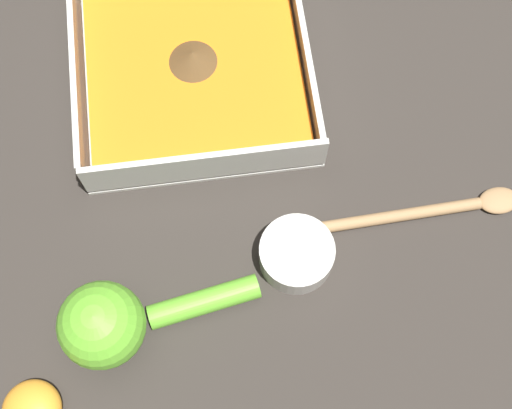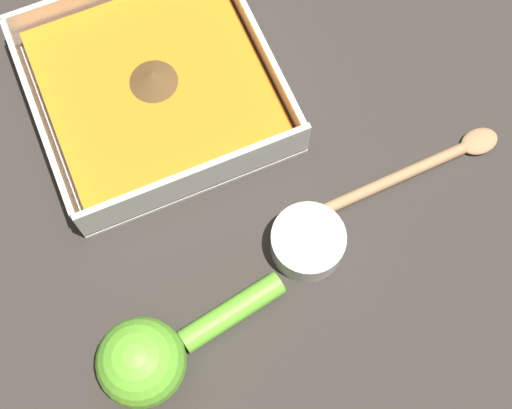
% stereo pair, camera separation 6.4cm
% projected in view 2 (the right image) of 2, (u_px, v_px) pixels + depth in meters
% --- Properties ---
extents(ground_plane, '(4.00, 4.00, 0.00)m').
position_uv_depth(ground_plane, '(162.00, 108.00, 0.75)').
color(ground_plane, '#332D28').
extents(square_dish, '(0.24, 0.24, 0.06)m').
position_uv_depth(square_dish, '(154.00, 89.00, 0.73)').
color(square_dish, silver).
rests_on(square_dish, ground_plane).
extents(spice_bowl, '(0.07, 0.07, 0.03)m').
position_uv_depth(spice_bowl, '(308.00, 242.00, 0.68)').
color(spice_bowl, silver).
rests_on(spice_bowl, ground_plane).
extents(lemon_squeezer, '(0.18, 0.08, 0.08)m').
position_uv_depth(lemon_squeezer, '(152.00, 357.00, 0.62)').
color(lemon_squeezer, '#6BC633').
rests_on(lemon_squeezer, ground_plane).
extents(wooden_spoon, '(0.24, 0.03, 0.01)m').
position_uv_depth(wooden_spoon, '(407.00, 173.00, 0.71)').
color(wooden_spoon, tan).
rests_on(wooden_spoon, ground_plane).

